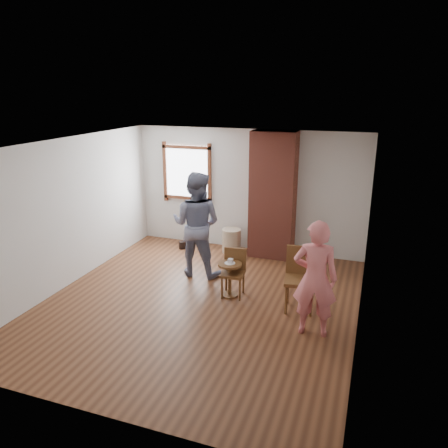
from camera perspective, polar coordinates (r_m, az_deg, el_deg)
The scene contains 12 objects.
ground at distance 7.35m, azimuth -3.19°, elevation -10.27°, with size 5.50×5.50×0.00m, color brown.
room_shell at distance 7.26m, azimuth -2.00°, elevation 4.68°, with size 5.04×5.52×2.62m.
brick_chimney at distance 8.96m, azimuth 6.40°, elevation 3.71°, with size 0.90×0.50×2.60m, color #A44B3A.
stoneware_crock at distance 9.39m, azimuth 0.98°, elevation -2.18°, with size 0.40×0.40×0.51m, color tan.
dark_pot at distance 9.69m, azimuth -5.45°, elevation -2.73°, with size 0.16×0.16×0.16m, color black.
dining_chair_left at distance 7.44m, azimuth 1.29°, elevation -5.98°, with size 0.41×0.41×0.81m.
dining_chair_right at distance 7.08m, azimuth 9.92°, elevation -6.56°, with size 0.53×0.53×1.01m.
side_table at distance 7.40m, azimuth 0.76°, elevation -6.55°, with size 0.40×0.40×0.60m.
cake_plate at distance 7.32m, azimuth 0.77°, elevation -5.12°, with size 0.18×0.18×0.01m, color white.
cake_slice at distance 7.30m, azimuth 0.84°, elevation -4.88°, with size 0.08×0.07×0.06m, color white.
man at distance 8.09m, azimuth -3.62°, elevation -0.05°, with size 0.96×0.75×1.97m, color #15183C.
person_pink at distance 6.27m, azimuth 11.82°, elevation -7.01°, with size 0.62×0.41×1.71m, color #E57275.
Camera 1 is at (2.54, -5.98, 3.42)m, focal length 35.00 mm.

